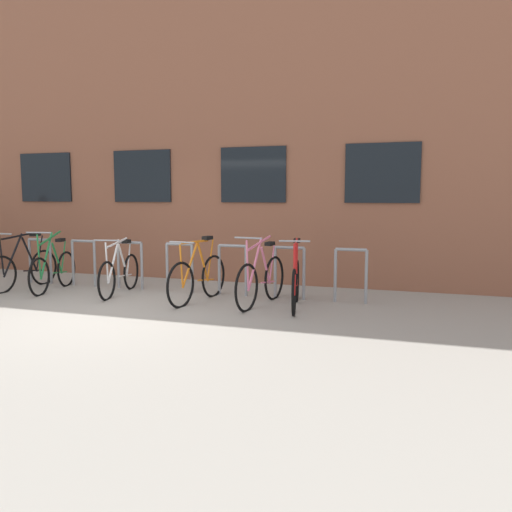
% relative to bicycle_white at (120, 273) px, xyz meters
% --- Properties ---
extents(ground_plane, '(42.00, 42.00, 0.00)m').
position_rel_bicycle_white_xyz_m(ground_plane, '(0.64, -1.40, -0.37)').
color(ground_plane, '#9E998E').
extents(storefront_building, '(28.00, 5.27, 6.99)m').
position_rel_bicycle_white_xyz_m(storefront_building, '(0.64, 4.41, 3.13)').
color(storefront_building, brown).
rests_on(storefront_building, ground).
extents(bike_rack, '(6.54, 0.05, 0.87)m').
position_rel_bicycle_white_xyz_m(bike_rack, '(0.90, 0.50, 0.15)').
color(bike_rack, gray).
rests_on(bike_rack, ground).
extents(bicycle_white, '(0.47, 1.68, 1.00)m').
position_rel_bicycle_white_xyz_m(bicycle_white, '(0.00, 0.00, 0.00)').
color(bicycle_white, black).
rests_on(bicycle_white, ground).
extents(bicycle_green, '(0.48, 1.62, 1.11)m').
position_rel_bicycle_white_xyz_m(bicycle_green, '(-1.31, -0.09, 0.01)').
color(bicycle_green, black).
rests_on(bicycle_green, ground).
extents(bicycle_orange, '(0.44, 1.68, 1.05)m').
position_rel_bicycle_white_xyz_m(bicycle_orange, '(1.56, -0.17, 0.03)').
color(bicycle_orange, black).
rests_on(bicycle_orange, ground).
extents(bicycle_pink, '(0.44, 1.72, 1.11)m').
position_rel_bicycle_white_xyz_m(bicycle_pink, '(2.60, -0.09, 0.03)').
color(bicycle_pink, black).
rests_on(bicycle_pink, ground).
extents(bicycle_black, '(0.44, 1.70, 1.07)m').
position_rel_bicycle_white_xyz_m(bicycle_black, '(-1.98, -0.08, 0.01)').
color(bicycle_black, black).
rests_on(bicycle_black, ground).
extents(bicycle_red, '(0.49, 1.66, 1.09)m').
position_rel_bicycle_white_xyz_m(bicycle_red, '(3.16, -0.11, 0.02)').
color(bicycle_red, black).
rests_on(bicycle_red, ground).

